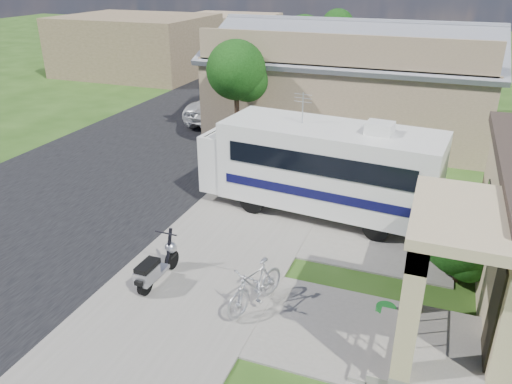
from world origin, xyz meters
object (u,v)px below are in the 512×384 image
(shrub, at_px, (466,237))
(garden_hose, at_px, (386,311))
(motorhome, at_px, (320,165))
(scooter, at_px, (156,267))
(van, at_px, (268,74))
(pickup_truck, at_px, (231,104))
(bicycle, at_px, (255,288))

(shrub, distance_m, garden_hose, 2.78)
(motorhome, bearing_deg, scooter, -111.39)
(motorhome, distance_m, van, 17.36)
(pickup_truck, bearing_deg, van, -82.77)
(shrub, height_order, scooter, shrub)
(van, bearing_deg, motorhome, -67.42)
(motorhome, height_order, van, motorhome)
(van, bearing_deg, scooter, -79.97)
(bicycle, relative_size, pickup_truck, 0.32)
(scooter, bearing_deg, bicycle, 1.47)
(pickup_truck, bearing_deg, scooter, 109.14)
(van, xyz_separation_m, garden_hose, (9.95, -20.28, -0.87))
(motorhome, bearing_deg, van, 120.35)
(bicycle, distance_m, van, 22.25)
(scooter, relative_size, garden_hose, 3.91)
(bicycle, height_order, van, van)
(garden_hose, bearing_deg, bicycle, -164.30)
(pickup_truck, height_order, van, van)
(bicycle, xyz_separation_m, pickup_truck, (-6.61, 14.00, 0.24))
(garden_hose, bearing_deg, motorhome, 120.84)
(scooter, bearing_deg, garden_hose, 9.86)
(garden_hose, bearing_deg, shrub, 53.53)
(pickup_truck, bearing_deg, shrub, 137.54)
(scooter, relative_size, pickup_truck, 0.30)
(shrub, relative_size, pickup_truck, 0.42)
(motorhome, xyz_separation_m, shrub, (4.21, -2.47, -0.37))
(motorhome, relative_size, pickup_truck, 1.30)
(motorhome, height_order, garden_hose, motorhome)
(van, relative_size, garden_hose, 15.06)
(motorhome, bearing_deg, bicycle, -85.72)
(motorhome, distance_m, bicycle, 5.42)
(shrub, relative_size, scooter, 1.39)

